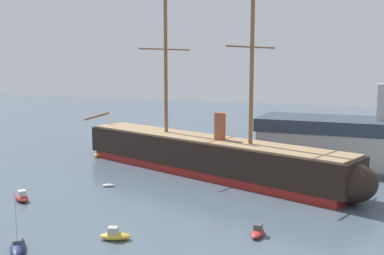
{
  "coord_description": "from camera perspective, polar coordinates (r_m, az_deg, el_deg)",
  "views": [
    {
      "loc": [
        28.05,
        -26.82,
        20.42
      ],
      "look_at": [
        1.28,
        38.36,
        10.39
      ],
      "focal_mm": 42.91,
      "sensor_mm": 36.0,
      "label": 1
    }
  ],
  "objects": [
    {
      "name": "dinghy_alongside_bow",
      "position": [
        77.76,
        -10.35,
        -7.08
      ],
      "size": [
        2.18,
        1.74,
        0.48
      ],
      "color": "silver",
      "rests_on": "ground"
    },
    {
      "name": "motorboat_mid_right",
      "position": [
        56.25,
        8.16,
        -12.73
      ],
      "size": [
        1.45,
        3.38,
        1.41
      ],
      "color": "#B22D28",
      "rests_on": "ground"
    },
    {
      "name": "dinghy_distant_centre",
      "position": [
        96.42,
        5.62,
        -3.97
      ],
      "size": [
        2.98,
        2.31,
        0.65
      ],
      "color": "#B22D28",
      "rests_on": "ground"
    },
    {
      "name": "motorboat_far_left",
      "position": [
        102.21,
        -11.08,
        -3.22
      ],
      "size": [
        3.19,
        4.65,
        1.8
      ],
      "color": "orange",
      "rests_on": "ground"
    },
    {
      "name": "motorboat_mid_left",
      "position": [
        73.38,
        -20.42,
        -8.11
      ],
      "size": [
        4.19,
        3.48,
        1.65
      ],
      "color": "#B22D28",
      "rests_on": "ground"
    },
    {
      "name": "tall_ship",
      "position": [
        84.41,
        1.62,
        -3.44
      ],
      "size": [
        65.97,
        27.97,
        32.97
      ],
      "color": "maroon",
      "rests_on": "ground"
    },
    {
      "name": "sailboat_foreground_left",
      "position": [
        54.94,
        -20.85,
        -13.63
      ],
      "size": [
        4.53,
        5.04,
        6.81
      ],
      "color": "#1E284C",
      "rests_on": "ground"
    },
    {
      "name": "motorboat_near_centre",
      "position": [
        55.34,
        -9.56,
        -13.08
      ],
      "size": [
        3.93,
        2.63,
        1.53
      ],
      "color": "gold",
      "rests_on": "ground"
    }
  ]
}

